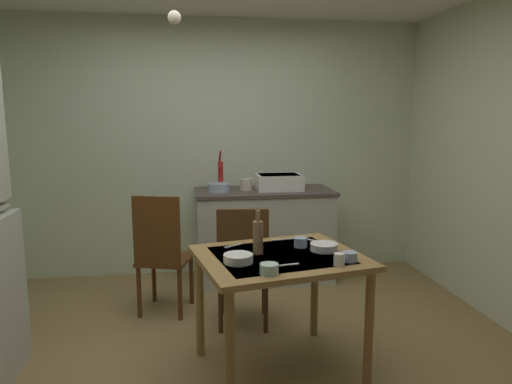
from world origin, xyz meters
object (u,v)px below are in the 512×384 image
(dining_table, at_px, (279,271))
(chair_by_counter, at_px, (162,253))
(mixing_bowl_counter, at_px, (219,188))
(teacup_mint, at_px, (339,260))
(sink_basin, at_px, (279,182))
(serving_bowl_wide, at_px, (324,247))
(chair_far_side, at_px, (243,265))
(glass_bottle, at_px, (258,236))
(hand_pump, at_px, (221,173))

(dining_table, bearing_deg, chair_by_counter, 128.62)
(mixing_bowl_counter, relative_size, teacup_mint, 2.84)
(chair_by_counter, relative_size, teacup_mint, 13.91)
(teacup_mint, bearing_deg, sink_basin, 89.27)
(mixing_bowl_counter, bearing_deg, chair_by_counter, -127.52)
(serving_bowl_wide, xyz_separation_m, teacup_mint, (-0.00, -0.31, 0.01))
(serving_bowl_wide, height_order, teacup_mint, teacup_mint)
(chair_far_side, relative_size, glass_bottle, 3.44)
(dining_table, height_order, serving_bowl_wide, serving_bowl_wide)
(chair_far_side, height_order, chair_by_counter, chair_by_counter)
(mixing_bowl_counter, relative_size, chair_by_counter, 0.20)
(mixing_bowl_counter, height_order, chair_by_counter, chair_by_counter)
(chair_by_counter, distance_m, teacup_mint, 1.65)
(sink_basin, xyz_separation_m, mixing_bowl_counter, (-0.59, -0.05, -0.04))
(dining_table, relative_size, chair_by_counter, 1.12)
(glass_bottle, bearing_deg, sink_basin, 74.58)
(teacup_mint, distance_m, glass_bottle, 0.53)
(sink_basin, bearing_deg, serving_bowl_wide, -90.83)
(sink_basin, distance_m, serving_bowl_wide, 1.65)
(sink_basin, height_order, mixing_bowl_counter, sink_basin)
(chair_far_side, bearing_deg, teacup_mint, -63.04)
(chair_far_side, xyz_separation_m, teacup_mint, (0.45, -0.89, 0.30))
(dining_table, relative_size, chair_far_side, 1.18)
(hand_pump, distance_m, dining_table, 1.80)
(chair_far_side, bearing_deg, dining_table, -76.50)
(dining_table, height_order, teacup_mint, teacup_mint)
(mixing_bowl_counter, distance_m, chair_far_side, 1.10)
(hand_pump, xyz_separation_m, glass_bottle, (0.11, -1.69, -0.20))
(sink_basin, bearing_deg, hand_pump, 175.43)
(hand_pump, relative_size, glass_bottle, 1.41)
(hand_pump, xyz_separation_m, dining_table, (0.24, -1.74, -0.42))
(chair_far_side, relative_size, serving_bowl_wide, 5.42)
(sink_basin, height_order, dining_table, sink_basin)
(mixing_bowl_counter, distance_m, serving_bowl_wide, 1.69)
(chair_by_counter, height_order, serving_bowl_wide, chair_by_counter)
(teacup_mint, bearing_deg, chair_by_counter, 131.34)
(sink_basin, relative_size, chair_far_side, 0.46)
(dining_table, relative_size, glass_bottle, 4.07)
(mixing_bowl_counter, distance_m, glass_bottle, 1.60)
(hand_pump, height_order, glass_bottle, hand_pump)
(chair_far_side, distance_m, glass_bottle, 0.70)
(serving_bowl_wide, distance_m, glass_bottle, 0.44)
(dining_table, bearing_deg, glass_bottle, 159.72)
(mixing_bowl_counter, height_order, teacup_mint, mixing_bowl_counter)
(sink_basin, distance_m, hand_pump, 0.58)
(hand_pump, xyz_separation_m, serving_bowl_wide, (0.54, -1.68, -0.29))
(hand_pump, xyz_separation_m, teacup_mint, (0.54, -1.99, -0.27))
(serving_bowl_wide, bearing_deg, chair_by_counter, 139.68)
(hand_pump, distance_m, chair_by_counter, 1.09)
(hand_pump, bearing_deg, serving_bowl_wide, -72.11)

